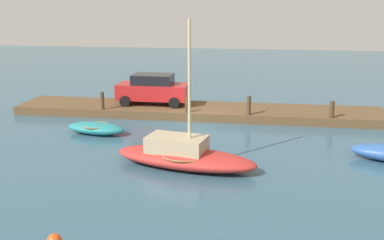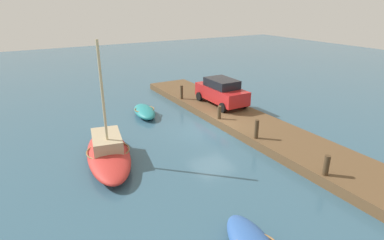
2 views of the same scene
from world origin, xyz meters
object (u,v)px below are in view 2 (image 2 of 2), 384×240
at_px(rowboat_teal, 145,111).
at_px(sailboat_red, 108,151).
at_px(mooring_post_west, 326,165).
at_px(parked_car, 221,91).
at_px(mooring_post_mid_east, 219,112).
at_px(mooring_post_east, 182,92).
at_px(mooring_post_mid_west, 257,129).

relative_size(rowboat_teal, sailboat_red, 0.53).
bearing_deg(mooring_post_west, sailboat_red, 47.35).
bearing_deg(mooring_post_west, rowboat_teal, 15.54).
distance_m(mooring_post_west, parked_car, 10.35).
height_order(rowboat_teal, sailboat_red, sailboat_red).
bearing_deg(mooring_post_mid_east, mooring_post_east, 0.00).
height_order(sailboat_red, parked_car, sailboat_red).
bearing_deg(mooring_post_east, rowboat_teal, 103.61).
relative_size(rowboat_teal, mooring_post_east, 3.22).
distance_m(sailboat_red, mooring_post_mid_east, 7.40).
height_order(mooring_post_west, mooring_post_mid_west, mooring_post_mid_west).
bearing_deg(mooring_post_west, mooring_post_mid_east, 0.00).
bearing_deg(mooring_post_west, mooring_post_mid_west, 0.00).
bearing_deg(mooring_post_east, mooring_post_west, 180.00).
bearing_deg(sailboat_red, mooring_post_mid_west, -96.80).
height_order(mooring_post_mid_west, mooring_post_east, mooring_post_mid_west).
bearing_deg(mooring_post_east, sailboat_red, 129.35).
bearing_deg(rowboat_teal, mooring_post_mid_west, -146.93).
height_order(sailboat_red, mooring_post_mid_east, sailboat_red).
bearing_deg(parked_car, mooring_post_west, 170.36).
xyz_separation_m(mooring_post_mid_east, parked_car, (2.36, -1.80, 0.52)).
relative_size(sailboat_red, mooring_post_west, 6.88).
relative_size(mooring_post_mid_east, mooring_post_east, 0.82).
bearing_deg(mooring_post_mid_west, parked_car, -17.21).
height_order(mooring_post_west, mooring_post_mid_east, mooring_post_west).
bearing_deg(sailboat_red, mooring_post_east, -39.67).
relative_size(rowboat_teal, mooring_post_mid_east, 3.95).
xyz_separation_m(sailboat_red, parked_car, (3.45, -9.11, 0.91)).
relative_size(rowboat_teal, mooring_post_mid_west, 3.15).
bearing_deg(mooring_post_mid_east, parked_car, -37.22).
relative_size(mooring_post_east, parked_car, 0.24).
relative_size(mooring_post_west, mooring_post_east, 0.89).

